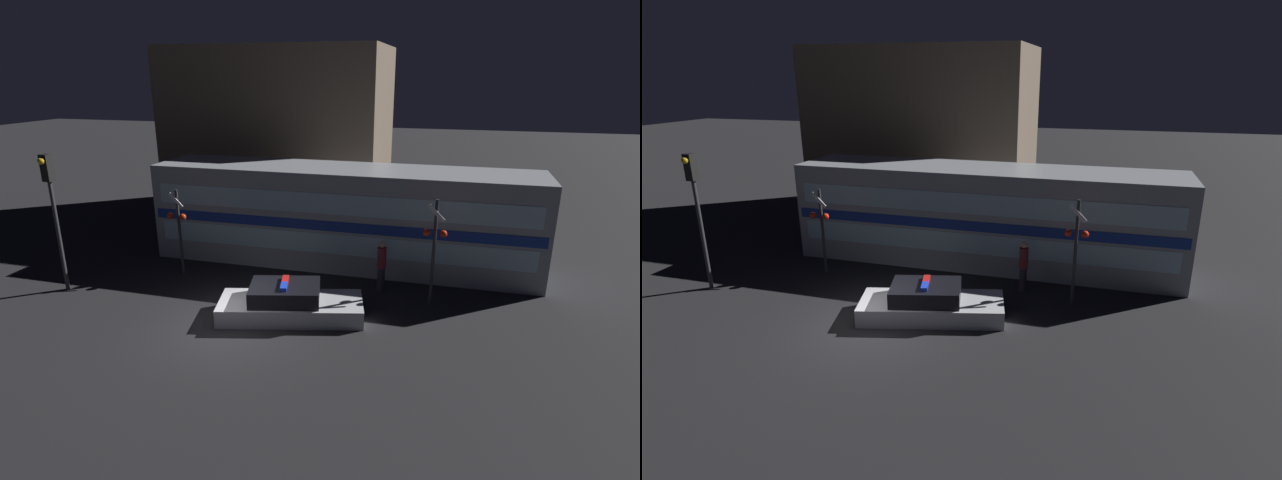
% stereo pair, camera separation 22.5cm
% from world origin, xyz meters
% --- Properties ---
extents(ground_plane, '(120.00, 120.00, 0.00)m').
position_xyz_m(ground_plane, '(0.00, 0.00, 0.00)').
color(ground_plane, black).
extents(train, '(15.09, 3.09, 3.86)m').
position_xyz_m(train, '(2.06, 6.45, 1.93)').
color(train, '#999EA5').
rests_on(train, ground_plane).
extents(police_car, '(4.79, 2.80, 1.21)m').
position_xyz_m(police_car, '(1.55, 1.18, 0.44)').
color(police_car, silver).
rests_on(police_car, ground_plane).
extents(pedestrian, '(0.31, 0.31, 1.86)m').
position_xyz_m(pedestrian, '(4.03, 3.92, 0.96)').
color(pedestrian, '#2D2833').
rests_on(pedestrian, ground_plane).
extents(crossing_signal_near, '(0.77, 0.30, 3.58)m').
position_xyz_m(crossing_signal_near, '(5.78, 3.31, 2.10)').
color(crossing_signal_near, '#2D2D33').
rests_on(crossing_signal_near, ground_plane).
extents(crossing_signal_far, '(0.77, 0.30, 3.30)m').
position_xyz_m(crossing_signal_far, '(-3.57, 3.49, 1.96)').
color(crossing_signal_far, '#2D2D33').
rests_on(crossing_signal_far, ground_plane).
extents(traffic_light_corner, '(0.30, 0.46, 4.82)m').
position_xyz_m(traffic_light_corner, '(-6.78, 1.09, 3.37)').
color(traffic_light_corner, '#2D2D33').
rests_on(traffic_light_corner, ground_plane).
extents(building_left, '(11.19, 6.56, 8.66)m').
position_xyz_m(building_left, '(-3.04, 13.62, 4.33)').
color(building_left, brown).
rests_on(building_left, ground_plane).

